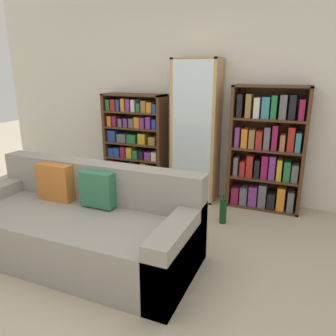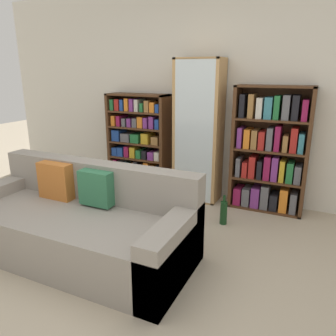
# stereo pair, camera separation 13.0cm
# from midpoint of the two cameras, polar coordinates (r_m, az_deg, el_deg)

# --- Properties ---
(ground_plane) EXTENTS (16.00, 16.00, 0.00)m
(ground_plane) POSITION_cam_midpoint_polar(r_m,az_deg,el_deg) (2.76, -11.88, -20.68)
(ground_plane) COLOR tan
(wall_back) EXTENTS (6.57, 0.06, 2.70)m
(wall_back) POSITION_cam_midpoint_polar(r_m,az_deg,el_deg) (4.40, 5.44, 12.53)
(wall_back) COLOR silver
(wall_back) RESTS_ON ground
(couch) EXTENTS (2.16, 0.93, 0.82)m
(couch) POSITION_cam_midpoint_polar(r_m,az_deg,el_deg) (3.16, -16.25, -9.75)
(couch) COLOR gray
(couch) RESTS_ON ground
(bookshelf_left) EXTENTS (0.88, 0.32, 1.35)m
(bookshelf_left) POSITION_cam_midpoint_polar(r_m,az_deg,el_deg) (4.68, -6.50, 4.15)
(bookshelf_left) COLOR #4C2D19
(bookshelf_left) RESTS_ON ground
(display_cabinet) EXTENTS (0.58, 0.36, 1.81)m
(display_cabinet) POSITION_cam_midpoint_polar(r_m,az_deg,el_deg) (4.26, 4.03, 6.31)
(display_cabinet) COLOR tan
(display_cabinet) RESTS_ON ground
(bookshelf_right) EXTENTS (0.88, 0.32, 1.50)m
(bookshelf_right) POSITION_cam_midpoint_polar(r_m,az_deg,el_deg) (4.12, 15.99, 2.68)
(bookshelf_right) COLOR #4C2D19
(bookshelf_right) RESTS_ON ground
(wine_bottle) EXTENTS (0.08, 0.08, 0.34)m
(wine_bottle) POSITION_cam_midpoint_polar(r_m,az_deg,el_deg) (3.75, 8.58, -7.49)
(wine_bottle) COLOR #143819
(wine_bottle) RESTS_ON ground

